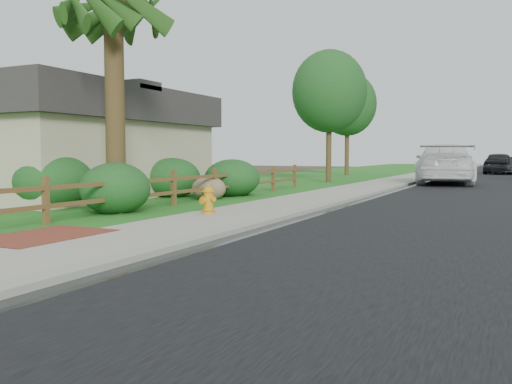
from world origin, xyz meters
The scene contains 22 objects.
ground centered at (0.00, 0.00, 0.00)m, with size 120.00×120.00×0.00m, color #32261B.
road centered at (4.60, 35.00, 0.01)m, with size 8.00×90.00×0.02m, color black.
curb centered at (0.40, 35.00, 0.06)m, with size 0.40×90.00×0.12m, color gray.
wet_gutter centered at (0.75, 35.00, 0.02)m, with size 0.50×90.00×0.00m, color black.
sidewalk centered at (-0.90, 35.00, 0.05)m, with size 2.20×90.00×0.10m, color gray.
grass_strip centered at (-2.80, 35.00, 0.03)m, with size 1.60×90.00×0.06m, color #225A19.
lawn_near centered at (-8.00, 35.00, 0.02)m, with size 9.00×90.00×0.04m, color #225A19.
brick_patch centered at (-2.20, -1.00, 0.06)m, with size 1.60×2.40×0.11m, color maroon.
ranch_fence centered at (-3.60, 6.40, 0.62)m, with size 0.12×16.92×1.10m.
palm_tree centered at (-4.30, 3.50, 5.52)m, with size 3.60×3.60×6.60m.
house centered at (-11.00, 7.00, 2.08)m, with size 10.60×9.60×4.05m.
fire_hydrant centered at (-1.38, 3.46, 0.44)m, with size 0.49×0.40×0.74m.
white_suv centered at (2.00, 21.91, 1.05)m, with size 2.88×7.08×2.05m, color white.
dark_car_mid centered at (4.18, 39.04, 0.88)m, with size 2.02×5.03×1.71m, color black.
dark_car_far centered at (4.85, 38.62, 0.70)m, with size 1.43×4.11×1.35m, color black.
boulder centered at (-3.90, 7.71, 0.41)m, with size 1.24×0.93×0.83m, color brown.
shrub_a centered at (-3.90, 2.99, 0.68)m, with size 1.82×1.82×1.36m, color #173F16.
shrub_b centered at (-6.50, 3.41, 0.79)m, with size 2.25×2.25×1.58m, color #173F16.
shrub_c centered at (-5.70, 8.19, 0.72)m, with size 2.00×2.00×1.44m, color #173F16.
shrub_d centered at (-3.90, 9.39, 0.70)m, with size 2.04×2.04×1.39m, color #173F16.
tree_near_left centered at (-3.90, 20.58, 4.99)m, with size 4.09×4.09×7.26m.
tree_mid_left centered at (-5.88, 30.87, 5.23)m, with size 4.24×4.24×7.58m.
Camera 1 is at (5.51, -8.05, 1.57)m, focal length 38.00 mm.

